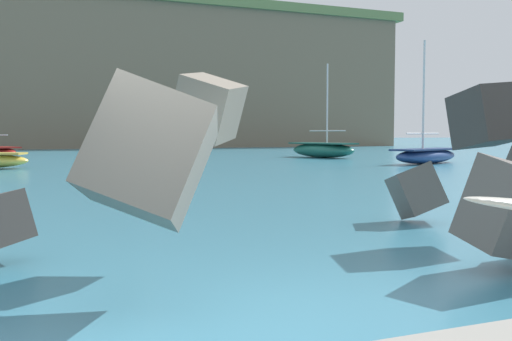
% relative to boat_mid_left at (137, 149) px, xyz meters
% --- Properties ---
extents(ground_plane, '(400.00, 400.00, 0.00)m').
position_rel_boat_mid_left_xyz_m(ground_plane, '(-6.53, -36.64, -0.70)').
color(ground_plane, teal).
extents(boat_mid_left, '(5.43, 4.17, 2.32)m').
position_rel_boat_mid_left_xyz_m(boat_mid_left, '(0.00, 0.00, 0.00)').
color(boat_mid_left, '#1E6656').
rests_on(boat_mid_left, ground).
extents(boat_far_left, '(3.58, 6.38, 6.90)m').
position_rel_boat_mid_left_xyz_m(boat_far_left, '(13.13, -3.55, -0.09)').
color(boat_far_left, '#1E6656').
rests_on(boat_far_left, ground).
extents(boat_far_right, '(6.48, 4.08, 7.25)m').
position_rel_boat_mid_left_xyz_m(boat_far_right, '(14.60, -13.63, -0.18)').
color(boat_far_right, navy).
rests_on(boat_far_right, ground).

